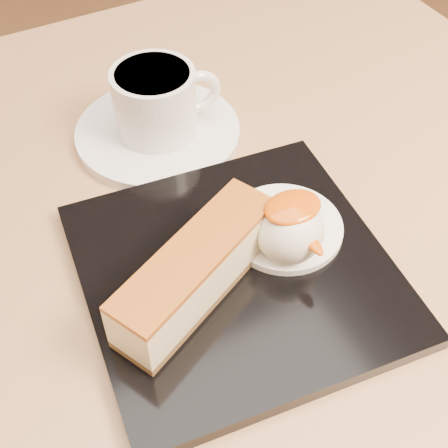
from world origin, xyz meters
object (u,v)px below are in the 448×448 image
saucer (158,133)px  coffee_cup (157,100)px  dessert_plate (237,272)px  cheesecake (196,271)px  table (219,369)px  ice_cream_scoop (289,230)px

saucer → coffee_cup: 0.04m
dessert_plate → coffee_cup: size_ratio=2.24×
dessert_plate → cheesecake: size_ratio=1.54×
dessert_plate → cheesecake: bearing=-171.9°
dessert_plate → cheesecake: cheesecake is taller
dessert_plate → saucer: (0.01, 0.18, -0.00)m
table → saucer: 0.23m
saucer → coffee_cup: bearing=-7.0°
cheesecake → ice_cream_scoop: ice_cream_scoop is taller
ice_cream_scoop → coffee_cup: coffee_cup is taller
table → coffee_cup: (0.02, 0.16, 0.20)m
table → coffee_cup: coffee_cup is taller
ice_cream_scoop → coffee_cup: (-0.02, 0.18, 0.00)m
coffee_cup → saucer: bearing=-180.0°
table → cheesecake: size_ratio=5.58×
table → ice_cream_scoop: bearing=-21.9°
coffee_cup → dessert_plate: bearing=-88.3°
cheesecake → ice_cream_scoop: size_ratio=2.83×
table → cheesecake: bearing=-144.4°
cheesecake → table: bearing=9.8°
dessert_plate → saucer: size_ratio=1.47×
coffee_cup → ice_cream_scoop: bearing=-75.5°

